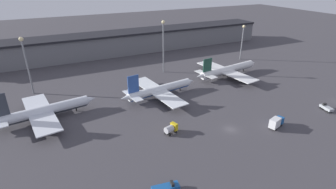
{
  "coord_description": "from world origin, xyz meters",
  "views": [
    {
      "loc": [
        -53.38,
        -60.03,
        49.43
      ],
      "look_at": [
        -12.63,
        23.81,
        6.0
      ],
      "focal_mm": 28.0,
      "sensor_mm": 36.0,
      "label": 1
    }
  ],
  "objects": [
    {
      "name": "airplane_2",
      "position": [
        31.02,
        42.7,
        3.34
      ],
      "size": [
        42.62,
        37.78,
        11.93
      ],
      "rotation": [
        0.0,
        0.0,
        0.14
      ],
      "color": "white",
      "rests_on": "ground"
    },
    {
      "name": "service_vehicle_2",
      "position": [
        -19.73,
        7.04,
        1.78
      ],
      "size": [
        4.89,
        3.62,
        3.23
      ],
      "rotation": [
        0.0,
        0.0,
        0.29
      ],
      "color": "gold",
      "rests_on": "ground"
    },
    {
      "name": "lamp_post_2",
      "position": [
        56.85,
        62.92,
        13.79
      ],
      "size": [
        1.8,
        1.8,
        21.2
      ],
      "color": "slate",
      "rests_on": "ground"
    },
    {
      "name": "airplane_1",
      "position": [
        -11.26,
        35.35,
        3.12
      ],
      "size": [
        37.57,
        35.69,
        12.34
      ],
      "rotation": [
        0.0,
        0.0,
        0.14
      ],
      "color": "white",
      "rests_on": "ground"
    },
    {
      "name": "terminal_building",
      "position": [
        0.0,
        109.55,
        7.12
      ],
      "size": [
        199.22,
        20.09,
        14.11
      ],
      "color": "slate",
      "rests_on": "ground"
    },
    {
      "name": "airplane_0",
      "position": [
        -57.67,
        35.7,
        3.39
      ],
      "size": [
        39.23,
        34.37,
        13.46
      ],
      "rotation": [
        0.0,
        0.0,
        0.14
      ],
      "color": "silver",
      "rests_on": "ground"
    },
    {
      "name": "ground",
      "position": [
        0.0,
        0.0,
        0.0
      ],
      "size": [
        600.0,
        600.0,
        0.0
      ],
      "primitive_type": "plane",
      "color": "#423F44"
    },
    {
      "name": "service_vehicle_0",
      "position": [
        42.61,
        -5.31,
        1.2
      ],
      "size": [
        3.16,
        5.57,
        2.56
      ],
      "rotation": [
        0.0,
        0.0,
        1.37
      ],
      "color": "#9EA3A8",
      "rests_on": "ground"
    },
    {
      "name": "service_vehicle_1",
      "position": [
        14.93,
        -5.84,
        2.13
      ],
      "size": [
        7.13,
        4.32,
        3.91
      ],
      "rotation": [
        0.0,
        0.0,
        0.3
      ],
      "color": "#195199",
      "rests_on": "ground"
    },
    {
      "name": "lamp_post_0",
      "position": [
        -60.99,
        62.92,
        16.2
      ],
      "size": [
        1.8,
        1.8,
        25.55
      ],
      "color": "slate",
      "rests_on": "ground"
    },
    {
      "name": "service_vehicle_4",
      "position": [
        -32.49,
        -15.84,
        1.18
      ],
      "size": [
        7.2,
        3.28,
        2.52
      ],
      "rotation": [
        0.0,
        0.0,
        -0.14
      ],
      "color": "#195199",
      "rests_on": "ground"
    },
    {
      "name": "lamp_post_1",
      "position": [
        3.68,
        62.92,
        17.37
      ],
      "size": [
        1.8,
        1.8,
        27.68
      ],
      "color": "slate",
      "rests_on": "ground"
    }
  ]
}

